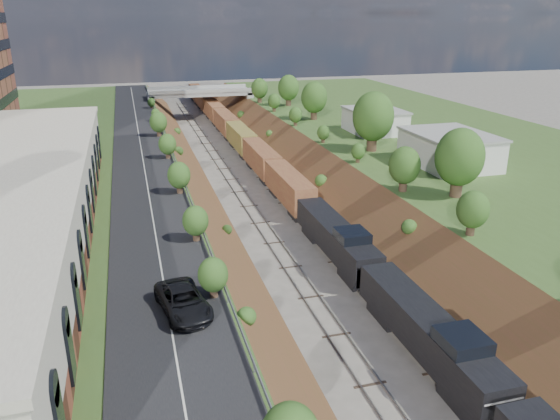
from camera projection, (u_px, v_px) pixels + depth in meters
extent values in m
cube|color=#3D5A25|center=(472.00, 163.00, 83.03)|extent=(44.00, 180.00, 5.00)
cube|color=brown|center=(182.00, 204.00, 72.75)|extent=(10.00, 180.00, 10.00)
cube|color=brown|center=(337.00, 191.00, 78.31)|extent=(10.00, 180.00, 10.00)
cube|color=gray|center=(244.00, 198.00, 74.85)|extent=(1.58, 180.00, 0.18)
cube|color=gray|center=(280.00, 195.00, 76.16)|extent=(1.58, 180.00, 0.18)
cube|color=black|center=(145.00, 170.00, 69.90)|extent=(8.00, 180.00, 0.10)
cube|color=#99999E|center=(177.00, 164.00, 70.76)|extent=(0.06, 171.00, 0.30)
cube|color=brown|center=(5.00, 236.00, 46.45)|extent=(14.00, 62.00, 2.20)
cube|color=gray|center=(151.00, 108.00, 127.73)|extent=(1.50, 8.00, 6.20)
cube|color=gray|center=(247.00, 104.00, 133.54)|extent=(1.50, 8.00, 6.20)
cube|color=gray|center=(200.00, 93.00, 129.58)|extent=(24.00, 8.00, 1.00)
cube|color=gray|center=(202.00, 91.00, 125.69)|extent=(24.00, 0.30, 0.80)
cube|color=gray|center=(197.00, 87.00, 132.93)|extent=(24.00, 0.30, 0.80)
cube|color=silver|center=(449.00, 150.00, 71.85)|extent=(9.00, 12.00, 4.00)
cube|color=silver|center=(375.00, 122.00, 91.72)|extent=(8.00, 10.00, 3.60)
cylinder|color=#473323|center=(456.00, 185.00, 59.57)|extent=(1.30, 1.30, 2.62)
ellipsoid|color=#355D20|center=(460.00, 157.00, 58.50)|extent=(5.25, 5.25, 6.30)
cylinder|color=#473323|center=(232.00, 323.00, 34.41)|extent=(0.66, 0.66, 1.22)
ellipsoid|color=#355D20|center=(231.00, 302.00, 33.91)|extent=(2.45, 2.45, 2.94)
cube|color=black|center=(427.00, 330.00, 39.63)|extent=(2.89, 17.37, 2.75)
cube|color=black|center=(336.00, 237.00, 56.27)|extent=(2.89, 17.37, 2.75)
cube|color=brown|center=(225.00, 122.00, 113.98)|extent=(2.89, 108.32, 3.47)
imported|color=black|center=(183.00, 301.00, 36.34)|extent=(3.80, 6.44, 1.68)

